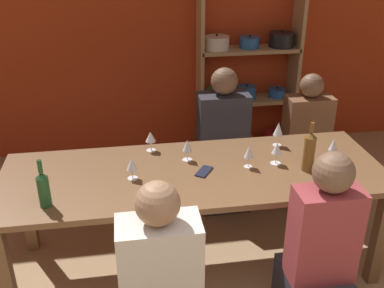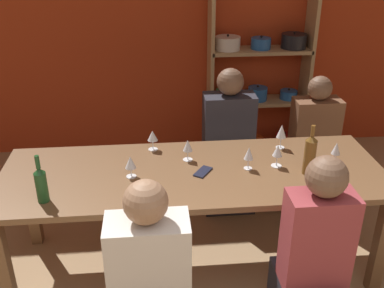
{
  "view_description": "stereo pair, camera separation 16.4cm",
  "coord_description": "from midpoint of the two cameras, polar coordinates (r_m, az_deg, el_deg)",
  "views": [
    {
      "loc": [
        -0.47,
        -0.72,
        2.23
      ],
      "look_at": [
        -0.05,
        1.92,
        0.92
      ],
      "focal_mm": 42.0,
      "sensor_mm": 36.0,
      "label": 1
    },
    {
      "loc": [
        -0.31,
        -0.74,
        2.23
      ],
      "look_at": [
        -0.05,
        1.92,
        0.92
      ],
      "focal_mm": 42.0,
      "sensor_mm": 36.0,
      "label": 2
    }
  ],
  "objects": [
    {
      "name": "wine_glass_empty_b",
      "position": [
        3.2,
        -3.57,
        0.98
      ],
      "size": [
        0.07,
        0.07,
        0.15
      ],
      "color": "white",
      "rests_on": "dining_table"
    },
    {
      "name": "wine_glass_empty_a",
      "position": [
        2.86,
        -6.2,
        -2.41
      ],
      "size": [
        0.07,
        0.07,
        0.15
      ],
      "color": "white",
      "rests_on": "dining_table"
    },
    {
      "name": "wine_glass_empty_c",
      "position": [
        2.97,
        8.8,
        -1.27
      ],
      "size": [
        0.06,
        0.06,
        0.16
      ],
      "color": "white",
      "rests_on": "dining_table"
    },
    {
      "name": "wine_glass_white_b",
      "position": [
        3.04,
        12.34,
        -0.96
      ],
      "size": [
        0.07,
        0.07,
        0.16
      ],
      "color": "white",
      "rests_on": "dining_table"
    },
    {
      "name": "wall_back_red",
      "position": [
        4.66,
        -0.58,
        15.12
      ],
      "size": [
        8.8,
        0.06,
        2.7
      ],
      "color": "#B23819",
      "rests_on": "ground_plane"
    },
    {
      "name": "dining_table",
      "position": [
        3.0,
        1.75,
        -4.91
      ],
      "size": [
        2.53,
        0.89,
        0.77
      ],
      "color": "brown",
      "rests_on": "ground_plane"
    },
    {
      "name": "person_near_a",
      "position": [
        2.71,
        16.66,
        -16.12
      ],
      "size": [
        0.36,
        0.44,
        1.22
      ],
      "color": "#2D2D38",
      "rests_on": "ground_plane"
    },
    {
      "name": "cell_phone",
      "position": [
        2.95,
        3.0,
        -3.56
      ],
      "size": [
        0.14,
        0.16,
        0.01
      ],
      "color": "#1E2338",
      "rests_on": "dining_table"
    },
    {
      "name": "wine_bottle_green",
      "position": [
        2.71,
        -16.98,
        -4.87
      ],
      "size": [
        0.07,
        0.07,
        0.3
      ],
      "color": "#1E4C23",
      "rests_on": "dining_table"
    },
    {
      "name": "wine_glass_red_b",
      "position": [
        3.18,
        19.25,
        -0.7
      ],
      "size": [
        0.07,
        0.07,
        0.16
      ],
      "color": "white",
      "rests_on": "dining_table"
    },
    {
      "name": "wine_glass_white_a",
      "position": [
        3.05,
        0.99,
        -0.31
      ],
      "size": [
        0.07,
        0.07,
        0.15
      ],
      "color": "white",
      "rests_on": "dining_table"
    },
    {
      "name": "person_far_a",
      "position": [
        4.08,
        16.02,
        -1.47
      ],
      "size": [
        0.39,
        0.49,
        1.14
      ],
      "rotation": [
        0.0,
        0.0,
        3.14
      ],
      "color": "#2D2D38",
      "rests_on": "ground_plane"
    },
    {
      "name": "wine_bottle_dark",
      "position": [
        2.99,
        16.28,
        -1.26
      ],
      "size": [
        0.08,
        0.08,
        0.34
      ],
      "color": "brown",
      "rests_on": "dining_table"
    },
    {
      "name": "person_far_b",
      "position": [
        3.89,
        5.74,
        -1.46
      ],
      "size": [
        0.42,
        0.53,
        1.22
      ],
      "rotation": [
        0.0,
        0.0,
        3.14
      ],
      "color": "#2D2D38",
      "rests_on": "ground_plane"
    },
    {
      "name": "wine_glass_red_a",
      "position": [
        3.29,
        12.71,
        1.48
      ],
      "size": [
        0.07,
        0.07,
        0.18
      ],
      "color": "white",
      "rests_on": "dining_table"
    },
    {
      "name": "shelf_unit",
      "position": [
        4.77,
        9.23,
        6.89
      ],
      "size": [
        1.04,
        0.3,
        1.62
      ],
      "color": "tan",
      "rests_on": "ground_plane"
    }
  ]
}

